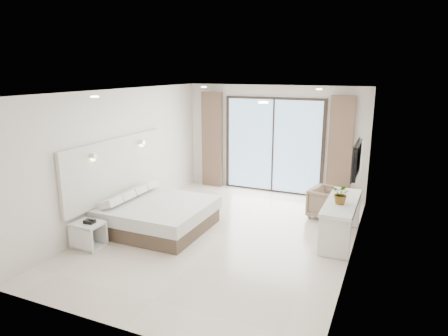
# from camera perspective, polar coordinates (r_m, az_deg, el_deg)

# --- Properties ---
(ground) EXTENTS (6.20, 6.20, 0.00)m
(ground) POSITION_cam_1_polar(r_m,az_deg,el_deg) (7.71, 0.07, -9.55)
(ground) COLOR beige
(ground) RESTS_ON ground
(room_shell) EXTENTS (4.62, 6.22, 2.72)m
(room_shell) POSITION_cam_1_polar(r_m,az_deg,el_deg) (7.96, 0.88, 3.14)
(room_shell) COLOR silver
(room_shell) RESTS_ON ground
(bed) EXTENTS (1.93, 1.84, 0.68)m
(bed) POSITION_cam_1_polar(r_m,az_deg,el_deg) (8.01, -9.53, -6.64)
(bed) COLOR brown
(bed) RESTS_ON ground
(nightstand) EXTENTS (0.52, 0.43, 0.46)m
(nightstand) POSITION_cam_1_polar(r_m,az_deg,el_deg) (7.51, -18.80, -9.06)
(nightstand) COLOR silver
(nightstand) RESTS_ON ground
(phone) EXTENTS (0.19, 0.15, 0.06)m
(phone) POSITION_cam_1_polar(r_m,az_deg,el_deg) (7.38, -18.65, -7.26)
(phone) COLOR black
(phone) RESTS_ON nightstand
(console_desk) EXTENTS (0.54, 1.72, 0.77)m
(console_desk) POSITION_cam_1_polar(r_m,az_deg,el_deg) (7.57, 16.42, -5.96)
(console_desk) COLOR silver
(console_desk) RESTS_ON ground
(plant) EXTENTS (0.45, 0.47, 0.29)m
(plant) POSITION_cam_1_polar(r_m,az_deg,el_deg) (7.29, 16.41, -3.86)
(plant) COLOR #33662D
(plant) RESTS_ON console_desk
(armchair) EXTENTS (0.76, 0.80, 0.71)m
(armchair) POSITION_cam_1_polar(r_m,az_deg,el_deg) (8.73, 14.61, -4.68)
(armchair) COLOR #8B795B
(armchair) RESTS_ON ground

